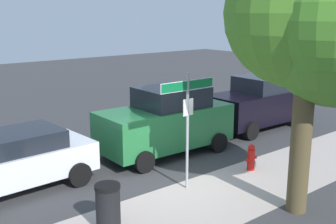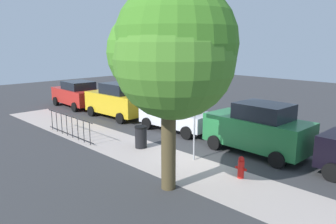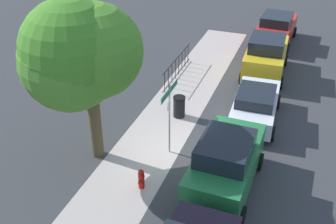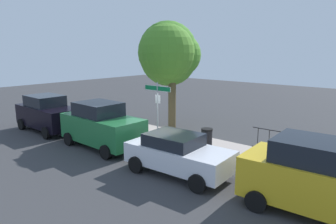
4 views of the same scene
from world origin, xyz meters
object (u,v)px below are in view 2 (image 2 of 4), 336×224
(car_red, at_px, (77,94))
(fire_hydrant, at_px, (241,167))
(car_green, at_px, (258,129))
(car_white, at_px, (178,116))
(shade_tree, at_px, (174,50))
(trash_bin, at_px, (141,137))
(car_yellow, at_px, (118,100))
(street_sign, at_px, (195,107))

(car_red, bearing_deg, fire_hydrant, 173.39)
(car_green, bearing_deg, car_red, 2.13)
(car_green, distance_m, car_white, 4.81)
(shade_tree, distance_m, trash_bin, 6.09)
(car_white, relative_size, car_yellow, 0.95)
(car_white, distance_m, car_red, 9.61)
(trash_bin, bearing_deg, shade_tree, 152.06)
(street_sign, relative_size, fire_hydrant, 3.88)
(shade_tree, relative_size, car_yellow, 1.45)
(street_sign, bearing_deg, car_red, -10.01)
(street_sign, distance_m, shade_tree, 3.79)
(car_yellow, distance_m, fire_hydrant, 10.91)
(trash_bin, bearing_deg, street_sign, -169.40)
(street_sign, height_order, car_white, street_sign)
(car_yellow, bearing_deg, trash_bin, 150.42)
(car_yellow, bearing_deg, street_sign, 161.58)
(fire_hydrant, xyz_separation_m, trash_bin, (4.97, 0.30, 0.11))
(street_sign, height_order, car_yellow, street_sign)
(car_white, bearing_deg, fire_hydrant, 150.56)
(shade_tree, xyz_separation_m, car_white, (4.95, -5.41, -3.57))
(street_sign, xyz_separation_m, shade_tree, (-1.49, 2.70, 2.20))
(car_yellow, distance_m, car_red, 4.80)
(shade_tree, distance_m, car_red, 15.76)
(car_green, bearing_deg, fire_hydrant, 111.02)
(shade_tree, relative_size, car_green, 1.44)
(car_green, height_order, car_white, car_green)
(car_yellow, bearing_deg, car_green, 178.43)
(car_white, bearing_deg, street_sign, 139.27)
(street_sign, relative_size, car_red, 0.67)
(shade_tree, relative_size, car_red, 1.40)
(trash_bin, bearing_deg, car_red, -15.09)
(street_sign, bearing_deg, fire_hydrant, 175.08)
(shade_tree, distance_m, car_yellow, 11.49)
(fire_hydrant, bearing_deg, shade_tree, 71.95)
(fire_hydrant, bearing_deg, car_yellow, -13.78)
(car_white, xyz_separation_m, car_yellow, (4.80, 0.32, 0.27))
(car_green, distance_m, car_red, 14.40)
(shade_tree, height_order, car_white, shade_tree)
(car_red, bearing_deg, trash_bin, 167.55)
(car_white, relative_size, fire_hydrant, 5.28)
(car_yellow, relative_size, fire_hydrant, 5.55)
(shade_tree, relative_size, fire_hydrant, 8.06)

